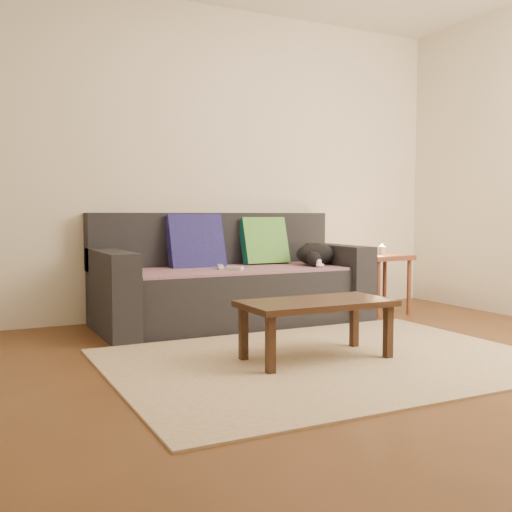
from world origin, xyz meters
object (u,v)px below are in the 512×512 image
(side_table, at_px, (382,265))
(wii_remote_a, at_px, (235,268))
(sofa, at_px, (230,284))
(coffee_table, at_px, (316,308))
(cat, at_px, (316,255))
(wii_remote_b, at_px, (220,267))

(side_table, bearing_deg, wii_remote_a, -177.99)
(sofa, relative_size, wii_remote_a, 14.00)
(wii_remote_a, height_order, coffee_table, wii_remote_a)
(side_table, relative_size, coffee_table, 0.57)
(cat, relative_size, coffee_table, 0.48)
(side_table, height_order, coffee_table, side_table)
(wii_remote_b, distance_m, side_table, 1.48)
(sofa, xyz_separation_m, side_table, (1.35, -0.20, 0.11))
(wii_remote_a, distance_m, wii_remote_b, 0.15)
(wii_remote_b, bearing_deg, wii_remote_a, -137.95)
(wii_remote_a, relative_size, side_table, 0.29)
(sofa, relative_size, coffee_table, 2.35)
(cat, bearing_deg, coffee_table, -141.73)
(wii_remote_b, bearing_deg, cat, -73.83)
(cat, height_order, wii_remote_a, cat)
(sofa, height_order, wii_remote_a, sofa)
(wii_remote_b, bearing_deg, side_table, -75.26)
(cat, xyz_separation_m, wii_remote_b, (-0.84, 0.03, -0.07))
(sofa, xyz_separation_m, cat, (0.71, -0.14, 0.22))
(cat, relative_size, wii_remote_b, 2.87)
(wii_remote_b, bearing_deg, coffee_table, -158.61)
(sofa, distance_m, wii_remote_b, 0.22)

